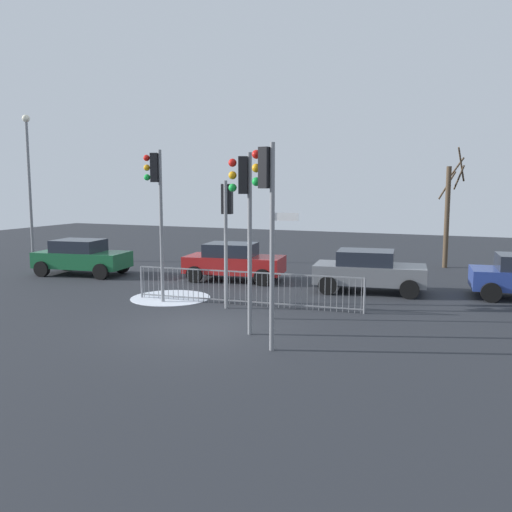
# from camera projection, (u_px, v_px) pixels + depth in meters

# --- Properties ---
(ground_plane) EXTENTS (60.00, 60.00, 0.00)m
(ground_plane) POSITION_uv_depth(u_px,v_px,m) (203.00, 327.00, 14.47)
(ground_plane) COLOR #26282D
(traffic_light_rear_right) EXTENTS (0.35, 0.56, 3.87)m
(traffic_light_rear_right) POSITION_uv_depth(u_px,v_px,m) (227.00, 215.00, 16.44)
(traffic_light_rear_right) COLOR slate
(traffic_light_rear_right) RESTS_ON ground
(traffic_light_rear_left) EXTENTS (0.53, 0.39, 4.52)m
(traffic_light_rear_left) POSITION_uv_depth(u_px,v_px,m) (244.00, 202.00, 13.33)
(traffic_light_rear_left) COLOR slate
(traffic_light_rear_left) RESTS_ON ground
(traffic_light_foreground_left) EXTENTS (0.56, 0.35, 4.66)m
(traffic_light_foreground_left) POSITION_uv_depth(u_px,v_px,m) (267.00, 200.00, 12.08)
(traffic_light_foreground_left) COLOR slate
(traffic_light_foreground_left) RESTS_ON ground
(traffic_light_mid_right) EXTENTS (0.55, 0.37, 4.82)m
(traffic_light_mid_right) POSITION_uv_depth(u_px,v_px,m) (156.00, 192.00, 17.12)
(traffic_light_mid_right) COLOR slate
(traffic_light_mid_right) RESTS_ON ground
(direction_sign_post) EXTENTS (0.79, 0.15, 3.23)m
(direction_sign_post) POSITION_uv_depth(u_px,v_px,m) (274.00, 255.00, 15.10)
(direction_sign_post) COLOR slate
(direction_sign_post) RESTS_ON ground
(pedestrian_guard_railing) EXTENTS (7.38, 0.63, 1.07)m
(pedestrian_guard_railing) POSITION_uv_depth(u_px,v_px,m) (246.00, 288.00, 17.01)
(pedestrian_guard_railing) COLOR slate
(pedestrian_guard_railing) RESTS_ON ground
(car_red_trailing) EXTENTS (3.99, 2.34, 1.47)m
(car_red_trailing) POSITION_uv_depth(u_px,v_px,m) (234.00, 261.00, 21.39)
(car_red_trailing) COLOR maroon
(car_red_trailing) RESTS_ON ground
(car_green_near) EXTENTS (4.00, 2.36, 1.47)m
(car_green_near) POSITION_uv_depth(u_px,v_px,m) (81.00, 257.00, 22.75)
(car_green_near) COLOR #195933
(car_green_near) RESTS_ON ground
(car_grey_mid) EXTENTS (3.99, 2.33, 1.47)m
(car_grey_mid) POSITION_uv_depth(u_px,v_px,m) (369.00, 270.00, 19.10)
(car_grey_mid) COLOR slate
(car_grey_mid) RESTS_ON ground
(street_lamp) EXTENTS (0.36, 0.36, 7.07)m
(street_lamp) POSITION_uv_depth(u_px,v_px,m) (29.00, 173.00, 26.51)
(street_lamp) COLOR slate
(street_lamp) RESTS_ON ground
(bare_tree_left) EXTENTS (1.12, 1.33, 5.35)m
(bare_tree_left) POSITION_uv_depth(u_px,v_px,m) (448.00, 212.00, 24.50)
(bare_tree_left) COLOR #473828
(bare_tree_left) RESTS_ON ground
(snow_patch_kerb) EXTENTS (2.64, 2.64, 0.01)m
(snow_patch_kerb) POSITION_uv_depth(u_px,v_px,m) (171.00, 298.00, 18.17)
(snow_patch_kerb) COLOR silver
(snow_patch_kerb) RESTS_ON ground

